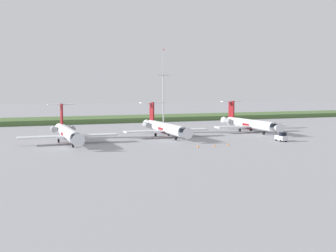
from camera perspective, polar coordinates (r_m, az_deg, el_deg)
ground_plane at (r=132.24m, az=-3.03°, el=-0.61°), size 500.00×500.00×0.00m
grass_berm at (r=170.08m, az=-7.16°, el=0.91°), size 320.00×20.00×1.78m
regional_jet_nearest at (r=104.30m, az=-13.19°, el=-0.84°), size 22.81×31.00×9.00m
regional_jet_second at (r=114.73m, az=-0.47°, el=-0.19°), size 22.81×31.00×9.00m
regional_jet_third at (r=130.09m, az=10.64°, el=0.34°), size 22.81×31.00×9.00m
antenna_mast at (r=157.50m, az=-0.61°, el=4.39°), size 4.40×0.50×27.17m
baggage_tug at (r=108.62m, az=14.84°, el=-1.46°), size 1.72×3.20×2.30m
safety_cone_front_marker at (r=94.79m, az=4.01°, el=-2.67°), size 0.44×0.44×0.55m
safety_cone_mid_marker at (r=96.38m, az=6.18°, el=-2.56°), size 0.44×0.44×0.55m
safety_cone_rear_marker at (r=98.77m, az=8.03°, el=-2.40°), size 0.44×0.44×0.55m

